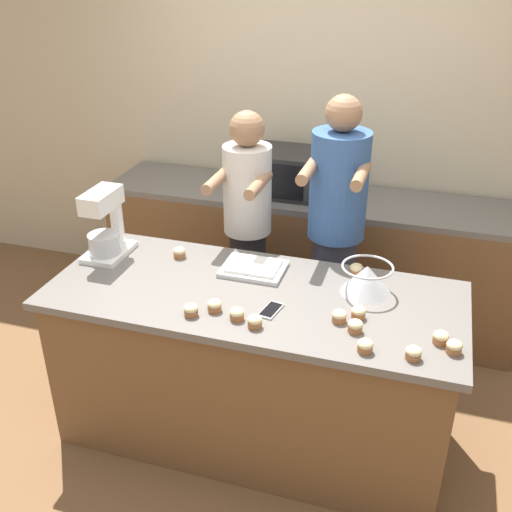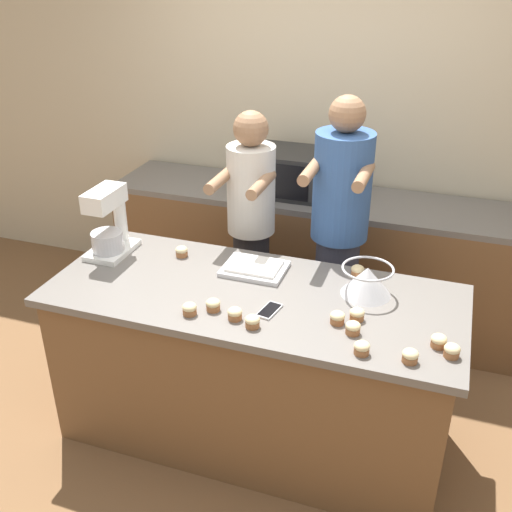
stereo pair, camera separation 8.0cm
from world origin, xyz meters
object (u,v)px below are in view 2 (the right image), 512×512
Objects in this scene: person_right at (338,239)px; cupcake_1 at (358,271)px; cupcake_3 at (439,341)px; cupcake_2 at (337,318)px; cupcake_0 at (452,351)px; cupcake_6 at (182,251)px; mixing_bowl at (367,280)px; baking_tray at (255,268)px; cupcake_12 at (252,321)px; cupcake_11 at (213,305)px; cupcake_7 at (410,356)px; cupcake_8 at (236,314)px; cupcake_5 at (362,348)px; cupcake_10 at (353,328)px; microwave_oven at (296,173)px; cell_phone at (269,310)px; stand_mixer at (109,225)px; person_left at (251,234)px; cupcake_4 at (190,309)px; cupcake_9 at (357,314)px.

person_right reaches higher than cupcake_1.
cupcake_1 is 0.67m from cupcake_3.
cupcake_3 is at bearing -4.61° from cupcake_2.
cupcake_6 is at bearing 162.41° from cupcake_0.
mixing_bowl is 0.19m from cupcake_1.
cupcake_12 reaches higher than baking_tray.
cupcake_3 is 1.01m from cupcake_11.
cupcake_2 and cupcake_7 have the same top height.
person_right is at bearing 66.30° from cupcake_11.
person_right is 25.70× the size of cupcake_2.
cupcake_8 is (-0.89, -0.08, 0.00)m from cupcake_3.
cupcake_1 is at bearing 89.31° from cupcake_2.
cupcake_5 is (0.14, -0.19, 0.00)m from cupcake_2.
cupcake_1 and cupcake_2 have the same top height.
baking_tray is 0.53m from cupcake_1.
cupcake_0 reaches higher than baking_tray.
cupcake_1 is at bearing 60.06° from cupcake_12.
cupcake_3 is at bearing 3.39° from cupcake_10.
baking_tray is 4.79× the size of cupcake_5.
cupcake_8 is 1.00× the size of cupcake_11.
cupcake_1 and cupcake_5 have the same top height.
cupcake_2 is at bearing 15.16° from cupcake_8.
microwave_oven reaches higher than mixing_bowl.
cell_phone is at bearing -79.01° from microwave_oven.
person_right is 1.29m from stand_mixer.
person_left is 6.36× the size of mixing_bowl.
cupcake_1 reaches higher than cell_phone.
cupcake_8 is at bearing -127.43° from cupcake_1.
cupcake_4 is 1.00× the size of cupcake_9.
cupcake_10 is at bearing -22.54° from cupcake_6.
cupcake_6 is at bearing 129.74° from cupcake_11.
person_left is 1.09m from cupcake_2.
cupcake_3 and cupcake_6 have the same top height.
microwave_oven reaches higher than cupcake_11.
cupcake_5 is (0.80, -0.04, 0.00)m from cupcake_4.
cupcake_1 and cupcake_9 have the same top height.
cupcake_2 is 1.00× the size of cupcake_10.
person_left is 0.52m from baking_tray.
cupcake_11 and cupcake_12 have the same top height.
microwave_oven is at bearing 79.09° from person_left.
cupcake_9 is at bearing 15.65° from cupcake_4.
person_left is 23.87× the size of cupcake_2.
cupcake_1 is 0.73m from cupcake_7.
cupcake_6 is 1.00× the size of cupcake_10.
mixing_bowl is (1.41, 0.02, -0.09)m from stand_mixer.
cupcake_4 is at bearing -172.82° from cupcake_10.
cupcake_8 is (0.15, -1.52, -0.15)m from microwave_oven.
mixing_bowl reaches higher than cupcake_9.
person_right is 25.70× the size of cupcake_11.
cupcake_8 is (-0.44, -0.12, 0.00)m from cupcake_2.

